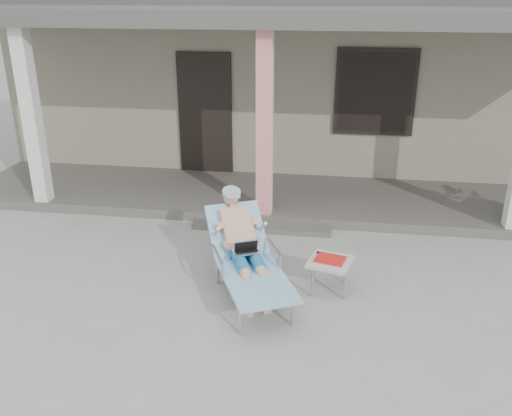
# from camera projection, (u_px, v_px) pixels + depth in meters

# --- Properties ---
(ground) EXTENTS (60.00, 60.00, 0.00)m
(ground) POSITION_uv_depth(u_px,v_px,m) (239.00, 296.00, 6.16)
(ground) COLOR #9E9E99
(ground) RESTS_ON ground
(house) EXTENTS (10.40, 5.40, 3.30)m
(house) POSITION_uv_depth(u_px,v_px,m) (292.00, 69.00, 11.48)
(house) COLOR gray
(house) RESTS_ON ground
(porch_deck) EXTENTS (10.00, 2.00, 0.15)m
(porch_deck) POSITION_uv_depth(u_px,v_px,m) (271.00, 197.00, 8.88)
(porch_deck) COLOR #605B56
(porch_deck) RESTS_ON ground
(porch_overhang) EXTENTS (10.00, 2.30, 2.85)m
(porch_overhang) POSITION_uv_depth(u_px,v_px,m) (273.00, 23.00, 7.80)
(porch_overhang) COLOR silver
(porch_overhang) RESTS_ON porch_deck
(porch_step) EXTENTS (2.00, 0.30, 0.07)m
(porch_step) POSITION_uv_depth(u_px,v_px,m) (261.00, 227.00, 7.84)
(porch_step) COLOR #605B56
(porch_step) RESTS_ON ground
(lounger) EXTENTS (1.29, 1.79, 1.13)m
(lounger) POSITION_uv_depth(u_px,v_px,m) (245.00, 236.00, 6.02)
(lounger) COLOR #B7B7BC
(lounger) RESTS_ON ground
(side_table) EXTENTS (0.56, 0.56, 0.41)m
(side_table) POSITION_uv_depth(u_px,v_px,m) (330.00, 263.00, 6.16)
(side_table) COLOR beige
(side_table) RESTS_ON ground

